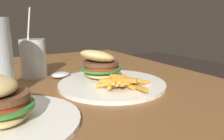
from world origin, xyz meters
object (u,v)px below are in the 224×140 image
Objects in this scene: meal_plate_near at (106,74)px; juice_glass at (33,60)px; spoon at (63,74)px; meal_plate_far at (1,112)px.

meal_plate_near is 1.38× the size of juice_glass.
meal_plate_far is (-0.28, 0.19, 0.02)m from spoon.
meal_plate_near is at bearing 104.25° from spoon.
meal_plate_far is at bearing 116.46° from meal_plate_near.
meal_plate_near is at bearing -63.54° from meal_plate_far.
meal_plate_near is 0.16m from spoon.
juice_glass reaches higher than meal_plate_far.
meal_plate_near is 0.32m from meal_plate_far.
juice_glass reaches higher than spoon.
meal_plate_far is at bearing 160.37° from juice_glass.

